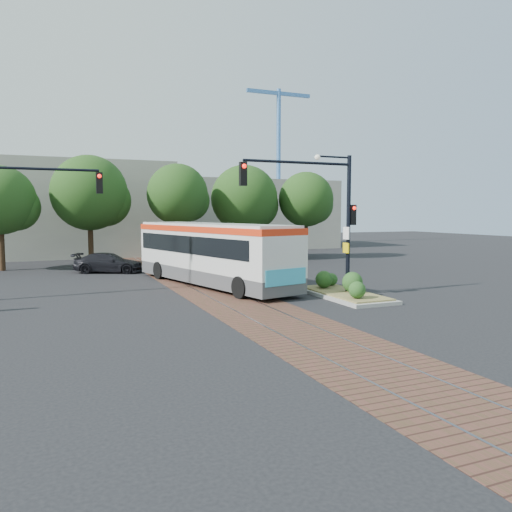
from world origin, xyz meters
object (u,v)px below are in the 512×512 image
Objects in this scene: city_bus at (211,251)px; signal_pole_main at (324,202)px; traffic_island at (343,289)px; parked_car at (109,263)px; signal_pole_left at (18,209)px.

signal_pole_main is (3.39, -5.54, 2.39)m from city_bus.
traffic_island is 15.73m from parked_car.
signal_pole_left is (-13.19, 4.89, 3.54)m from traffic_island.
signal_pole_main is at bearing -72.58° from city_bus.
traffic_island is at bearing -5.36° from signal_pole_main.
traffic_island is at bearing -20.36° from signal_pole_left.
signal_pole_left reaches higher than city_bus.
city_bus reaches higher than traffic_island.
signal_pole_main is at bearing -125.86° from parked_car.
city_bus is 6.92m from signal_pole_main.
signal_pole_main reaches higher than traffic_island.
signal_pole_main is 15.55m from parked_car.
city_bus is 9.12m from signal_pole_left.
city_bus is at bearing -126.62° from parked_car.
city_bus is 8.73m from parked_car.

